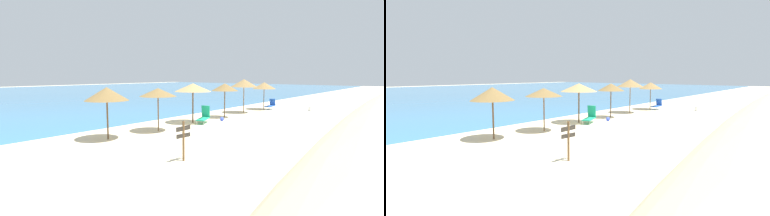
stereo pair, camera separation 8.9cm
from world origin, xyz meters
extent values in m
plane|color=beige|center=(0.00, 0.00, 0.00)|extent=(160.00, 160.00, 0.00)
cube|color=teal|center=(0.00, 40.85, 0.00)|extent=(160.00, 70.88, 0.01)
cylinder|color=brown|center=(-8.06, 2.63, 1.09)|extent=(0.09, 0.09, 2.18)
cone|color=olive|center=(-8.06, 2.63, 2.38)|extent=(2.27, 2.27, 0.69)
cylinder|color=brown|center=(-4.83, 2.20, 1.12)|extent=(0.08, 0.08, 2.23)
cone|color=olive|center=(-4.83, 2.20, 2.33)|extent=(2.20, 2.20, 0.49)
cylinder|color=brown|center=(-1.13, 2.57, 1.17)|extent=(0.10, 0.10, 2.34)
cone|color=tan|center=(-1.13, 2.57, 2.47)|extent=(2.58, 2.58, 0.57)
cylinder|color=brown|center=(2.41, 2.24, 1.12)|extent=(0.08, 0.08, 2.25)
cone|color=olive|center=(2.41, 2.24, 2.39)|extent=(2.09, 2.09, 0.58)
cylinder|color=brown|center=(5.91, 2.54, 1.21)|extent=(0.08, 0.08, 2.43)
cone|color=olive|center=(5.91, 2.54, 2.62)|extent=(2.37, 2.37, 0.68)
cylinder|color=brown|center=(9.30, 2.25, 1.07)|extent=(0.07, 0.07, 2.14)
cone|color=olive|center=(9.30, 2.25, 2.30)|extent=(2.22, 2.22, 0.63)
cube|color=#199972|center=(-0.90, 1.85, 0.30)|extent=(1.70, 1.15, 0.07)
cube|color=#199972|center=(-0.20, 2.13, 0.74)|extent=(0.41, 0.62, 0.86)
cylinder|color=silver|center=(-1.62, 1.82, 0.13)|extent=(0.04, 0.04, 0.27)
cylinder|color=silver|center=(-1.43, 1.36, 0.13)|extent=(0.04, 0.04, 0.27)
cylinder|color=silver|center=(-0.37, 2.34, 0.13)|extent=(0.04, 0.04, 0.27)
cylinder|color=silver|center=(-0.18, 1.87, 0.13)|extent=(0.04, 0.04, 0.27)
cube|color=blue|center=(9.62, 1.75, 0.33)|extent=(1.50, 0.67, 0.07)
cube|color=blue|center=(10.31, 1.80, 0.67)|extent=(0.26, 0.58, 0.68)
cylinder|color=silver|center=(8.99, 1.95, 0.15)|extent=(0.04, 0.04, 0.29)
cylinder|color=silver|center=(9.02, 1.47, 0.15)|extent=(0.04, 0.04, 0.29)
cylinder|color=silver|center=(10.23, 2.04, 0.15)|extent=(0.04, 0.04, 0.29)
cylinder|color=silver|center=(10.26, 1.56, 0.15)|extent=(0.04, 0.04, 0.29)
cylinder|color=brown|center=(-8.47, -2.98, 0.79)|extent=(0.09, 0.09, 1.58)
cube|color=#332D28|center=(-8.47, -2.98, 1.29)|extent=(0.84, 0.06, 0.18)
cube|color=#332D28|center=(-8.47, -2.98, 1.01)|extent=(0.72, 0.10, 0.16)
sphere|color=blue|center=(0.74, 1.36, 0.15)|extent=(0.30, 0.30, 0.30)
cube|color=white|center=(11.01, -1.74, 0.21)|extent=(0.63, 0.61, 0.43)
camera|label=1|loc=(-16.92, -10.39, 3.38)|focal=27.51mm
camera|label=2|loc=(-16.86, -10.45, 3.38)|focal=27.51mm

